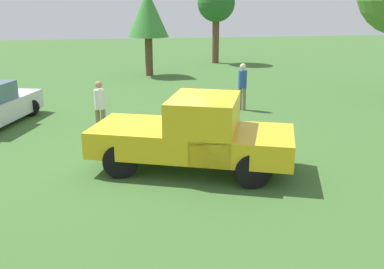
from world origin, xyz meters
name	(u,v)px	position (x,y,z in m)	size (l,w,h in m)	color
ground_plane	(166,158)	(0.00, 0.00, 0.00)	(80.00, 80.00, 0.00)	#3D662D
pickup_truck	(197,132)	(-0.66, 0.97, 0.96)	(5.22, 3.59, 1.84)	black
person_bystander	(100,105)	(1.73, -2.54, 0.95)	(0.43, 0.43, 1.68)	#7A6B51
person_visitor	(242,84)	(-3.53, -4.88, 1.01)	(0.45, 0.45, 1.78)	#7A6B51
tree_back_right	(216,4)	(-5.58, -18.23, 3.84)	(2.47, 2.47, 5.17)	brown
tree_side	(148,14)	(-0.71, -13.68, 3.34)	(2.26, 2.26, 4.68)	brown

